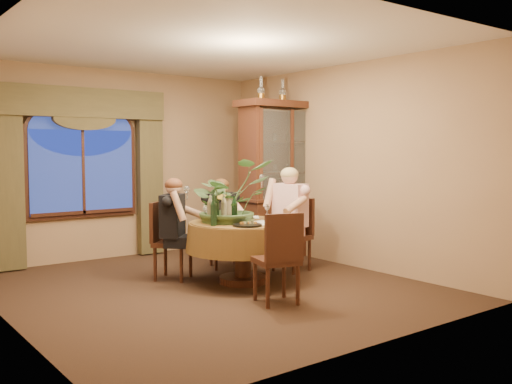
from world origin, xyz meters
TOP-DOWN VIEW (x-y plane):
  - floor at (0.00, 0.00)m, footprint 5.00×5.00m
  - wall_back at (0.00, 2.50)m, footprint 4.50×0.00m
  - wall_right at (2.25, 0.00)m, footprint 0.00×5.00m
  - ceiling at (0.00, 0.00)m, footprint 5.00×5.00m
  - window at (-0.60, 2.43)m, footprint 1.62×0.10m
  - arched_transom at (-0.60, 2.43)m, footprint 1.60×0.06m
  - drapery_left at (-1.63, 2.38)m, footprint 0.38×0.14m
  - drapery_right at (0.43, 2.38)m, footprint 0.38×0.14m
  - swag_valance at (-0.60, 2.35)m, footprint 2.45×0.16m
  - dining_table at (0.45, -0.03)m, footprint 1.75×1.75m
  - china_cabinet at (1.98, 1.06)m, footprint 1.44×0.57m
  - oil_lamp_left at (1.57, 1.06)m, footprint 0.11×0.11m
  - oil_lamp_center at (1.98, 1.06)m, footprint 0.11×0.11m
  - oil_lamp_right at (2.38, 1.06)m, footprint 0.11×0.11m
  - chair_right at (1.37, 0.13)m, footprint 0.49×0.49m
  - chair_back_right at (0.79, 0.85)m, footprint 0.54×0.54m
  - chair_back at (-0.13, 0.65)m, footprint 0.59×0.59m
  - chair_front_left at (0.20, -0.99)m, footprint 0.51×0.51m
  - person_pink at (1.37, 0.16)m, footprint 0.55×0.58m
  - person_back at (-0.17, 0.58)m, footprint 0.62×0.62m
  - person_scarf at (0.70, 0.82)m, footprint 0.54×0.51m
  - stoneware_vase at (0.37, 0.13)m, footprint 0.15×0.15m
  - centerpiece_plant at (0.32, 0.08)m, footprint 1.01×1.12m
  - olive_bowl at (0.46, -0.12)m, footprint 0.16×0.16m
  - cheese_platter at (0.24, -0.41)m, footprint 0.33×0.33m
  - wine_bottle_0 at (0.13, 0.13)m, footprint 0.07×0.07m
  - wine_bottle_1 at (-0.04, -0.14)m, footprint 0.07×0.07m
  - wine_bottle_2 at (0.23, 0.05)m, footprint 0.07×0.07m
  - wine_bottle_3 at (0.07, -0.04)m, footprint 0.07×0.07m
  - wine_bottle_4 at (0.27, -0.12)m, footprint 0.07×0.07m
  - wine_bottle_5 at (0.06, 0.08)m, footprint 0.07×0.07m
  - tasting_paper_0 at (0.61, -0.24)m, footprint 0.23×0.31m
  - tasting_paper_1 at (0.77, 0.24)m, footprint 0.34×0.37m
  - tasting_paper_2 at (0.43, -0.32)m, footprint 0.27×0.34m
  - wine_glass_person_pink at (0.90, 0.06)m, footprint 0.07×0.07m
  - wine_glass_person_back at (0.12, 0.29)m, footprint 0.07×0.07m
  - wine_glass_person_scarf at (0.58, 0.41)m, footprint 0.07×0.07m

SIDE VIEW (x-z plane):
  - floor at x=0.00m, z-range 0.00..0.00m
  - dining_table at x=0.45m, z-range 0.00..0.75m
  - chair_right at x=1.37m, z-range 0.00..0.96m
  - chair_back_right at x=0.79m, z-range 0.00..0.96m
  - chair_back at x=-0.13m, z-range 0.00..0.96m
  - chair_front_left at x=0.20m, z-range 0.00..0.96m
  - person_scarf at x=0.70m, z-range 0.00..1.23m
  - person_back at x=-0.17m, z-range 0.00..1.28m
  - person_pink at x=1.37m, z-range 0.00..1.39m
  - tasting_paper_0 at x=0.61m, z-range 0.75..0.76m
  - tasting_paper_1 at x=0.77m, z-range 0.75..0.76m
  - tasting_paper_2 at x=0.43m, z-range 0.75..0.76m
  - cheese_platter at x=0.24m, z-range 0.75..0.77m
  - olive_bowl at x=0.46m, z-range 0.75..0.80m
  - wine_glass_person_pink at x=0.90m, z-range 0.75..0.93m
  - wine_glass_person_back at x=0.12m, z-range 0.75..0.93m
  - wine_glass_person_scarf at x=0.58m, z-range 0.75..0.93m
  - stoneware_vase at x=0.37m, z-range 0.75..1.03m
  - wine_bottle_0 at x=0.13m, z-range 0.75..1.08m
  - wine_bottle_1 at x=-0.04m, z-range 0.75..1.08m
  - wine_bottle_2 at x=0.23m, z-range 0.75..1.08m
  - wine_bottle_3 at x=0.07m, z-range 0.75..1.08m
  - wine_bottle_4 at x=0.27m, z-range 0.75..1.08m
  - wine_bottle_5 at x=0.06m, z-range 0.75..1.08m
  - china_cabinet at x=1.98m, z-range 0.00..2.34m
  - drapery_left at x=-1.63m, z-range 0.02..2.34m
  - drapery_right at x=0.43m, z-range 0.02..2.34m
  - window at x=-0.60m, z-range 0.64..1.96m
  - centerpiece_plant at x=0.32m, z-range 0.95..1.82m
  - wall_back at x=0.00m, z-range -0.85..3.65m
  - wall_right at x=2.25m, z-range -1.10..3.90m
  - arched_transom at x=-0.60m, z-range 1.86..2.30m
  - swag_valance at x=-0.60m, z-range 2.07..2.49m
  - oil_lamp_left at x=1.57m, z-range 2.34..2.68m
  - oil_lamp_center at x=1.98m, z-range 2.34..2.68m
  - oil_lamp_right at x=2.38m, z-range 2.34..2.68m
  - ceiling at x=0.00m, z-range 2.80..2.80m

